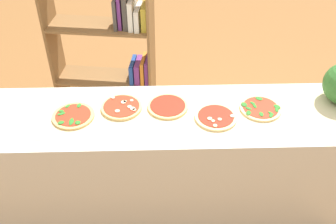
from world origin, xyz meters
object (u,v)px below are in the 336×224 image
(pizza_mushroom_1, at_px, (122,107))
(pizza_spinach_4, at_px, (260,108))
(bookshelf, at_px, (115,54))
(pizza_plain_2, at_px, (168,106))
(pizza_mushroom_3, at_px, (216,117))
(pizza_spinach_0, at_px, (73,116))

(pizza_mushroom_1, bearing_deg, pizza_spinach_4, -2.30)
(pizza_mushroom_1, distance_m, bookshelf, 0.94)
(pizza_mushroom_1, distance_m, pizza_spinach_4, 0.84)
(pizza_plain_2, relative_size, bookshelf, 0.17)
(pizza_mushroom_1, distance_m, pizza_mushroom_3, 0.57)
(pizza_plain_2, distance_m, pizza_spinach_4, 0.56)
(pizza_spinach_4, xyz_separation_m, bookshelf, (-0.96, 0.95, -0.17))
(pizza_spinach_0, bearing_deg, bookshelf, 80.91)
(pizza_spinach_0, xyz_separation_m, pizza_mushroom_1, (0.28, 0.07, 0.00))
(pizza_mushroom_1, bearing_deg, bookshelf, 97.69)
(pizza_mushroom_1, relative_size, bookshelf, 0.17)
(pizza_mushroom_1, distance_m, pizza_plain_2, 0.28)
(bookshelf, bearing_deg, pizza_mushroom_3, -56.28)
(pizza_spinach_4, height_order, bookshelf, bookshelf)
(pizza_mushroom_1, relative_size, pizza_spinach_4, 0.99)
(pizza_mushroom_1, height_order, pizza_mushroom_3, pizza_mushroom_1)
(pizza_spinach_4, bearing_deg, pizza_mushroom_3, -164.94)
(bookshelf, bearing_deg, pizza_mushroom_1, -82.31)
(pizza_spinach_0, bearing_deg, pizza_mushroom_3, -2.41)
(pizza_plain_2, xyz_separation_m, pizza_mushroom_3, (0.28, -0.11, -0.00))
(pizza_spinach_0, height_order, bookshelf, bookshelf)
(pizza_spinach_0, height_order, pizza_spinach_4, same)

